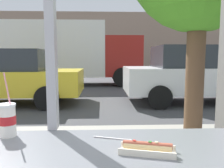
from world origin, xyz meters
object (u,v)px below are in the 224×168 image
object	(u,v)px
parked_car_white	(195,74)
soda_cup_left	(7,120)
parked_car_yellow	(9,76)
box_truck	(63,52)
hotdog_tray_near	(147,148)

from	to	relation	value
parked_car_white	soda_cup_left	bearing A→B (deg)	-119.67
soda_cup_left	parked_car_yellow	xyz separation A→B (m)	(-2.27, 5.78, -0.25)
parked_car_yellow	box_truck	xyz separation A→B (m)	(0.85, 4.71, 0.82)
parked_car_white	box_truck	bearing A→B (deg)	135.04
box_truck	parked_car_yellow	bearing A→B (deg)	-100.23
parked_car_yellow	box_truck	size ratio (longest dim) A/B	0.59
soda_cup_left	parked_car_white	world-z (taller)	parked_car_white
hotdog_tray_near	parked_car_yellow	distance (m)	6.69
hotdog_tray_near	parked_car_yellow	size ratio (longest dim) A/B	0.06
soda_cup_left	parked_car_white	xyz separation A→B (m)	(3.29, 5.78, -0.20)
soda_cup_left	parked_car_white	size ratio (longest dim) A/B	0.08
soda_cup_left	box_truck	xyz separation A→B (m)	(-1.42, 10.48, 0.57)
hotdog_tray_near	parked_car_yellow	bearing A→B (deg)	115.99
parked_car_yellow	parked_car_white	world-z (taller)	parked_car_white
hotdog_tray_near	box_truck	size ratio (longest dim) A/B	0.03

